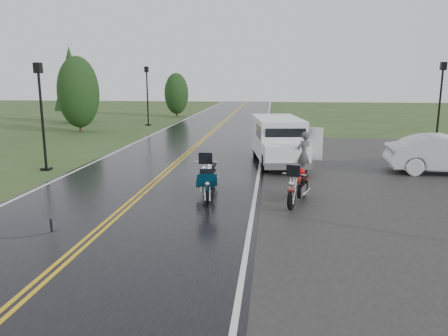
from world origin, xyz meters
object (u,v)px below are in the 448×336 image
motorcycle_silver (205,178)px  van_white (265,147)px  motorcycle_teal (207,190)px  lamp_post_far_left (147,96)px  lamp_post_near_left (42,117)px  person_at_van (304,155)px  sedan_white (447,155)px  lamp_post_far_right (440,104)px  motorcycle_red (292,191)px

motorcycle_silver → van_white: bearing=66.9°
motorcycle_teal → motorcycle_silver: motorcycle_silver is taller
motorcycle_teal → lamp_post_far_left: bearing=98.7°
lamp_post_near_left → motorcycle_teal: bearing=-31.3°
person_at_van → sedan_white: bearing=155.5°
sedan_white → lamp_post_far_right: lamp_post_far_right is taller
motorcycle_teal → van_white: 5.42m
motorcycle_silver → lamp_post_near_left: bearing=152.8°
motorcycle_teal → person_at_van: size_ratio=1.07×
motorcycle_teal → lamp_post_far_right: bearing=38.9°
sedan_white → lamp_post_far_left: (-17.19, 16.52, 1.61)m
motorcycle_red → van_white: 5.43m
sedan_white → lamp_post_near_left: (-16.54, -1.12, 1.47)m
motorcycle_red → van_white: (-0.89, 5.35, 0.41)m
motorcycle_red → lamp_post_far_left: bearing=132.1°
van_white → motorcycle_red: bearing=-88.8°
lamp_post_far_left → van_white: bearing=-60.1°
motorcycle_teal → lamp_post_far_right: lamp_post_far_right is taller
sedan_white → motorcycle_silver: bearing=120.0°
motorcycle_teal → sedan_white: sedan_white is taller
motorcycle_red → lamp_post_near_left: size_ratio=0.49×
person_at_van → lamp_post_far_right: size_ratio=0.37×
van_white → lamp_post_far_right: (9.68, 8.50, 1.32)m
motorcycle_silver → lamp_post_far_right: lamp_post_far_right is taller
motorcycle_teal → lamp_post_near_left: lamp_post_near_left is taller
van_white → sedan_white: bearing=-3.7°
motorcycle_red → motorcycle_silver: size_ratio=0.91×
van_white → sedan_white: (7.34, 0.58, -0.29)m
motorcycle_red → lamp_post_far_left: 24.95m
motorcycle_silver → lamp_post_near_left: size_ratio=0.54×
person_at_van → lamp_post_near_left: size_ratio=0.39×
motorcycle_red → sedan_white: bearing=59.2°
lamp_post_near_left → sedan_white: bearing=3.9°
sedan_white → lamp_post_far_left: size_ratio=0.99×
motorcycle_teal → lamp_post_far_left: lamp_post_far_left is taller
motorcycle_silver → person_at_van: 5.00m
lamp_post_near_left → lamp_post_far_left: lamp_post_far_left is taller
person_at_van → lamp_post_far_left: size_ratio=0.37×
motorcycle_silver → sedan_white: 10.36m
motorcycle_silver → van_white: (1.80, 4.29, 0.35)m
motorcycle_teal → sedan_white: (8.94, 5.74, 0.22)m
lamp_post_near_left → motorcycle_silver: bearing=-26.9°
van_white → lamp_post_near_left: size_ratio=1.20×
motorcycle_red → person_at_van: bearing=98.8°
lamp_post_far_right → van_white: bearing=-138.7°
motorcycle_red → sedan_white: 8.76m
motorcycle_silver → lamp_post_near_left: lamp_post_near_left is taller
lamp_post_far_left → lamp_post_far_right: size_ratio=1.00×
person_at_van → lamp_post_far_right: bearing=-167.7°
lamp_post_near_left → lamp_post_far_left: size_ratio=0.94×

